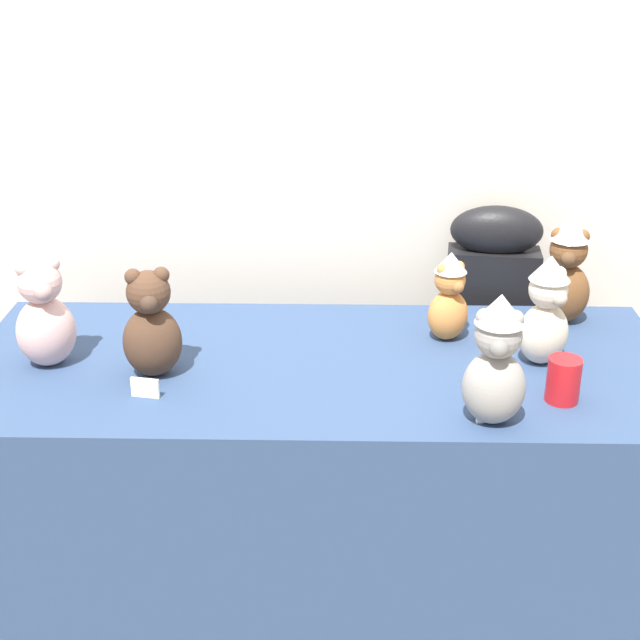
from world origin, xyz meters
The scene contains 12 objects.
wall_back centered at (0.00, 0.89, 1.30)m, with size 7.00×0.08×2.60m, color silver.
display_table centered at (0.00, 0.25, 0.38)m, with size 1.85×0.77×0.76m, color navy.
instrument_case centered at (0.53, 0.77, 0.52)m, with size 0.29×0.15×1.03m.
teddy_bear_ash centered at (0.40, -0.04, 0.92)m, with size 0.16×0.14×0.32m.
teddy_bear_chestnut centered at (0.69, 0.53, 0.92)m, with size 0.17×0.15×0.31m.
teddy_bear_cream centered at (0.57, 0.26, 0.91)m, with size 0.17×0.16×0.29m.
teddy_bear_ginger centered at (0.35, 0.40, 0.88)m, with size 0.15×0.14×0.25m.
teddy_bear_blush centered at (-0.70, 0.22, 0.90)m, with size 0.19×0.18×0.29m.
teddy_bear_cocoa centered at (-0.42, 0.17, 0.90)m, with size 0.17×0.15×0.29m.
party_cup_red centered at (0.58, 0.06, 0.82)m, with size 0.08×0.08×0.11m, color red.
name_card_front_left centered at (-0.42, 0.05, 0.79)m, with size 0.07×0.01×0.05m, color white.
name_card_front_middle centered at (0.40, -0.05, 0.79)m, with size 0.07×0.01×0.05m, color white.
Camera 1 is at (0.04, -1.81, 1.80)m, focal length 49.76 mm.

